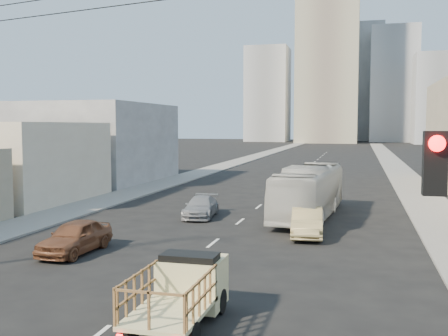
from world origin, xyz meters
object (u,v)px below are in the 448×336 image
at_px(flatbed_pickup, 181,288).
at_px(sedan_brown, 75,237).
at_px(sedan_tan, 307,222).
at_px(city_bus, 309,191).
at_px(sedan_grey, 201,207).

distance_m(flatbed_pickup, sedan_brown, 10.19).
distance_m(flatbed_pickup, sedan_tan, 13.50).
relative_size(flatbed_pickup, sedan_brown, 1.01).
relative_size(flatbed_pickup, city_bus, 0.38).
xyz_separation_m(flatbed_pickup, sedan_grey, (-4.73, 17.37, -0.45)).
xyz_separation_m(city_bus, sedan_brown, (-9.35, -12.19, -0.88)).
relative_size(flatbed_pickup, sedan_tan, 0.98).
distance_m(sedan_tan, sedan_grey, 8.16).
relative_size(city_bus, sedan_tan, 2.60).
distance_m(flatbed_pickup, sedan_grey, 18.01).
relative_size(flatbed_pickup, sedan_grey, 1.00).
height_order(city_bus, sedan_brown, city_bus).
distance_m(sedan_brown, sedan_tan, 11.69).
bearing_deg(sedan_tan, sedan_grey, 145.03).
bearing_deg(sedan_brown, sedan_tan, 34.80).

